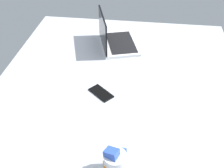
{
  "coord_description": "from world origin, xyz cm",
  "views": [
    {
      "loc": [
        -111.01,
        -11.86,
        114.03
      ],
      "look_at": [
        1.02,
        3.01,
        24.0
      ],
      "focal_mm": 43.81,
      "sensor_mm": 36.0,
      "label": 1
    }
  ],
  "objects": [
    {
      "name": "laptop",
      "position": [
        50.51,
        7.79,
        22.41
      ],
      "size": [
        38.26,
        31.6,
        23.0
      ],
      "rotation": [
        0.0,
        0.0,
        0.29
      ],
      "color": "silver",
      "rests_on": "bed_mattress"
    },
    {
      "name": "snack_cup",
      "position": [
        -47.9,
        -4.55,
        24.01
      ],
      "size": [
        9.39,
        9.42,
        14.3
      ],
      "color": "silver",
      "rests_on": "bed_mattress"
    },
    {
      "name": "bed_mattress",
      "position": [
        0.0,
        0.0,
        9.0
      ],
      "size": [
        180.0,
        140.0,
        18.0
      ],
      "primitive_type": "cube",
      "color": "#B7BCC6",
      "rests_on": "ground"
    },
    {
      "name": "cell_phone",
      "position": [
        -0.53,
        8.78,
        18.4
      ],
      "size": [
        14.32,
        15.03,
        0.8
      ],
      "primitive_type": "cube",
      "rotation": [
        0.0,
        0.0,
        2.43
      ],
      "color": "black",
      "rests_on": "bed_mattress"
    }
  ]
}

